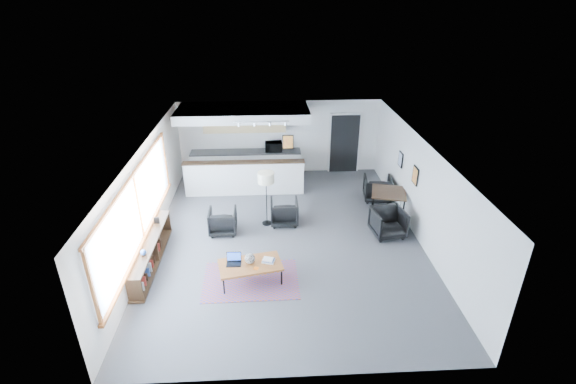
{
  "coord_description": "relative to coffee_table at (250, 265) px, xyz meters",
  "views": [
    {
      "loc": [
        -0.46,
        -9.54,
        6.03
      ],
      "look_at": [
        0.07,
        0.4,
        1.16
      ],
      "focal_mm": 26.0,
      "sensor_mm": 36.0,
      "label": 1
    }
  ],
  "objects": [
    {
      "name": "microwave",
      "position": [
        0.67,
        5.96,
        0.7
      ],
      "size": [
        0.58,
        0.33,
        0.39
      ],
      "primitive_type": "imported",
      "rotation": [
        0.0,
        0.0,
        0.02
      ],
      "color": "black",
      "rests_on": "kitchenette"
    },
    {
      "name": "kilim_rug",
      "position": [
        0.0,
        0.0,
        -0.42
      ],
      "size": [
        2.18,
        1.5,
        0.01
      ],
      "rotation": [
        0.0,
        0.0,
        0.01
      ],
      "color": "#61384C",
      "rests_on": "floor"
    },
    {
      "name": "dining_table",
      "position": [
        3.9,
        2.79,
        0.31
      ],
      "size": [
        1.16,
        1.16,
        0.8
      ],
      "rotation": [
        0.0,
        0.0,
        -0.26
      ],
      "color": "#301E10",
      "rests_on": "floor"
    },
    {
      "name": "laptop",
      "position": [
        -0.37,
        0.07,
        0.1
      ],
      "size": [
        0.33,
        0.27,
        0.24
      ],
      "rotation": [
        0.0,
        0.0,
        -0.01
      ],
      "color": "black",
      "rests_on": "coffee_table"
    },
    {
      "name": "track_light",
      "position": [
        0.31,
        4.01,
        2.1
      ],
      "size": [
        1.6,
        0.07,
        0.15
      ],
      "color": "silver",
      "rests_on": "room"
    },
    {
      "name": "doorway",
      "position": [
        3.2,
        6.23,
        0.65
      ],
      "size": [
        1.1,
        0.12,
        2.15
      ],
      "color": "black",
      "rests_on": "room"
    },
    {
      "name": "wall_art_lower",
      "position": [
        4.36,
        2.21,
        1.13
      ],
      "size": [
        0.03,
        0.38,
        0.48
      ],
      "color": "black",
      "rests_on": "room"
    },
    {
      "name": "armchair_right",
      "position": [
        0.88,
        2.58,
        -0.03
      ],
      "size": [
        0.76,
        0.72,
        0.78
      ],
      "primitive_type": "imported",
      "rotation": [
        0.0,
        0.0,
        3.14
      ],
      "color": "black",
      "rests_on": "floor"
    },
    {
      "name": "dining_chair_far",
      "position": [
        3.87,
        3.89,
        -0.06
      ],
      "size": [
        0.77,
        0.73,
        0.72
      ],
      "primitive_type": "imported",
      "rotation": [
        0.0,
        0.0,
        3.02
      ],
      "color": "black",
      "rests_on": "floor"
    },
    {
      "name": "window",
      "position": [
        -2.57,
        0.91,
        1.03
      ],
      "size": [
        0.1,
        5.95,
        1.66
      ],
      "color": "#8CBFFF",
      "rests_on": "room"
    },
    {
      "name": "room",
      "position": [
        0.9,
        1.81,
        0.88
      ],
      "size": [
        7.02,
        9.02,
        2.62
      ],
      "color": "#4B4B4E",
      "rests_on": "ground"
    },
    {
      "name": "ceramic_pot",
      "position": [
        -0.01,
        0.04,
        0.15
      ],
      "size": [
        0.23,
        0.23,
        0.23
      ],
      "rotation": [
        0.0,
        0.0,
        0.38
      ],
      "color": "gray",
      "rests_on": "coffee_table"
    },
    {
      "name": "coffee_table",
      "position": [
        0.0,
        0.0,
        0.0
      ],
      "size": [
        1.52,
        1.01,
        0.46
      ],
      "rotation": [
        0.0,
        0.0,
        0.2
      ],
      "color": "brown",
      "rests_on": "floor"
    },
    {
      "name": "wall_art_upper",
      "position": [
        4.36,
        3.51,
        1.08
      ],
      "size": [
        0.03,
        0.34,
        0.44
      ],
      "color": "black",
      "rests_on": "room"
    },
    {
      "name": "book_stack",
      "position": [
        0.41,
        0.07,
        0.07
      ],
      "size": [
        0.32,
        0.28,
        0.08
      ],
      "rotation": [
        0.0,
        0.0,
        -0.29
      ],
      "color": "silver",
      "rests_on": "coffee_table"
    },
    {
      "name": "armchair_left",
      "position": [
        -0.81,
        2.17,
        -0.05
      ],
      "size": [
        0.74,
        0.69,
        0.75
      ],
      "primitive_type": "imported",
      "rotation": [
        0.0,
        0.0,
        3.15
      ],
      "color": "black",
      "rests_on": "floor"
    },
    {
      "name": "floor_lamp",
      "position": [
        0.39,
        2.55,
        0.96
      ],
      "size": [
        0.5,
        0.5,
        1.58
      ],
      "rotation": [
        0.0,
        0.0,
        0.11
      ],
      "color": "black",
      "rests_on": "floor"
    },
    {
      "name": "dining_chair_near",
      "position": [
        3.64,
        1.77,
        -0.06
      ],
      "size": [
        0.79,
        0.75,
        0.72
      ],
      "primitive_type": "imported",
      "rotation": [
        0.0,
        0.0,
        0.15
      ],
      "color": "black",
      "rests_on": "floor"
    },
    {
      "name": "coaster",
      "position": [
        0.13,
        -0.18,
        0.04
      ],
      "size": [
        0.14,
        0.14,
        0.01
      ],
      "rotation": [
        0.0,
        0.0,
        -0.43
      ],
      "color": "#E5590C",
      "rests_on": "coffee_table"
    },
    {
      "name": "console",
      "position": [
        -2.4,
        0.76,
        -0.1
      ],
      "size": [
        0.35,
        3.0,
        0.8
      ],
      "color": "#301E10",
      "rests_on": "floor"
    },
    {
      "name": "kitchenette",
      "position": [
        -0.3,
        5.52,
        0.96
      ],
      "size": [
        4.2,
        1.96,
        2.6
      ],
      "color": "white",
      "rests_on": "floor"
    }
  ]
}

